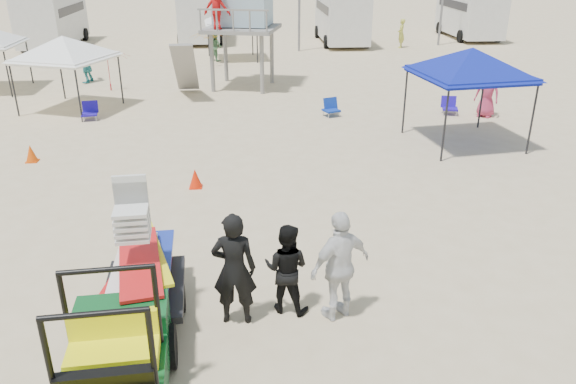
{
  "coord_description": "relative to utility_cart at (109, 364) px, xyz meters",
  "views": [
    {
      "loc": [
        -0.26,
        -6.95,
        5.65
      ],
      "look_at": [
        0.5,
        3.0,
        1.3
      ],
      "focal_mm": 35.0,
      "sensor_mm": 36.0,
      "label": 1
    }
  ],
  "objects": [
    {
      "name": "ground",
      "position": [
        2.05,
        1.28,
        -0.92
      ],
      "size": [
        140.0,
        140.0,
        0.0
      ],
      "primitive_type": "plane",
      "color": "beige",
      "rests_on": "ground"
    },
    {
      "name": "utility_cart",
      "position": [
        0.0,
        0.0,
        0.0
      ],
      "size": [
        1.48,
        2.68,
        1.97
      ],
      "color": "#0C4D1E",
      "rests_on": "ground"
    },
    {
      "name": "surf_trailer",
      "position": [
        0.01,
        2.34,
        -0.03
      ],
      "size": [
        1.43,
        2.43,
        2.17
      ],
      "color": "black",
      "rests_on": "ground"
    },
    {
      "name": "man_left",
      "position": [
        1.52,
        2.04,
        0.06
      ],
      "size": [
        0.75,
        0.52,
        1.95
      ],
      "primitive_type": "imported",
      "rotation": [
        0.0,
        0.0,
        3.06
      ],
      "color": "black",
      "rests_on": "ground"
    },
    {
      "name": "man_mid",
      "position": [
        2.37,
        2.29,
        -0.12
      ],
      "size": [
        0.94,
        0.84,
        1.59
      ],
      "primitive_type": "imported",
      "rotation": [
        0.0,
        0.0,
        2.78
      ],
      "color": "black",
      "rests_on": "ground"
    },
    {
      "name": "man_right",
      "position": [
        3.22,
        2.04,
        0.04
      ],
      "size": [
        1.21,
        0.93,
        1.91
      ],
      "primitive_type": "imported",
      "rotation": [
        0.0,
        0.0,
        3.63
      ],
      "color": "silver",
      "rests_on": "ground"
    },
    {
      "name": "lifeguard_tower",
      "position": [
        1.63,
        19.13,
        2.56
      ],
      "size": [
        3.53,
        3.53,
        4.66
      ],
      "color": "gray",
      "rests_on": "ground"
    },
    {
      "name": "canopy_blue",
      "position": [
        8.53,
        10.72,
        1.89
      ],
      "size": [
        3.32,
        3.32,
        3.36
      ],
      "color": "black",
      "rests_on": "ground"
    },
    {
      "name": "canopy_white_a",
      "position": [
        -4.78,
        15.74,
        1.67
      ],
      "size": [
        3.67,
        3.67,
        3.14
      ],
      "color": "black",
      "rests_on": "ground"
    },
    {
      "name": "canopy_white_c",
      "position": [
        1.14,
        25.8,
        1.7
      ],
      "size": [
        2.86,
        2.86,
        3.16
      ],
      "color": "black",
      "rests_on": "ground"
    },
    {
      "name": "umbrella_a",
      "position": [
        -3.99,
        18.75,
        -0.05
      ],
      "size": [
        2.01,
        2.05,
        1.74
      ],
      "primitive_type": "imported",
      "rotation": [
        0.0,
        0.0,
        0.06
      ],
      "color": "#B1121B",
      "rests_on": "ground"
    },
    {
      "name": "umbrella_b",
      "position": [
        0.06,
        23.73,
        0.0
      ],
      "size": [
        2.73,
        2.75,
        1.84
      ],
      "primitive_type": "imported",
      "rotation": [
        0.0,
        0.0,
        0.48
      ],
      "color": "#F0AE15",
      "rests_on": "ground"
    },
    {
      "name": "cone_near",
      "position": [
        0.44,
        7.74,
        -0.67
      ],
      "size": [
        0.34,
        0.34,
        0.5
      ],
      "primitive_type": "cone",
      "color": "red",
      "rests_on": "ground"
    },
    {
      "name": "cone_far",
      "position": [
        -4.4,
        10.01,
        -0.67
      ],
      "size": [
        0.34,
        0.34,
        0.5
      ],
      "primitive_type": "cone",
      "color": "#E34907",
      "rests_on": "ground"
    },
    {
      "name": "beach_chair_a",
      "position": [
        -3.79,
        14.35,
        -0.61
      ],
      "size": [
        0.62,
        0.67,
        0.64
      ],
      "color": "#1D0FA6",
      "rests_on": "ground"
    },
    {
      "name": "beach_chair_b",
      "position": [
        4.88,
        14.17,
        -0.61
      ],
      "size": [
        0.69,
        0.75,
        0.64
      ],
      "color": "#0E2E9B",
      "rests_on": "ground"
    },
    {
      "name": "beach_chair_c",
      "position": [
        9.28,
        14.07,
        -0.61
      ],
      "size": [
        0.66,
        0.71,
        0.64
      ],
      "color": "#210FA9",
      "rests_on": "ground"
    },
    {
      "name": "rv_far_left",
      "position": [
        -9.95,
        31.28,
        0.88
      ],
      "size": [
        2.64,
        6.8,
        3.25
      ],
      "color": "silver",
      "rests_on": "ground"
    },
    {
      "name": "rv_mid_left",
      "position": [
        -0.95,
        32.78,
        0.88
      ],
      "size": [
        2.65,
        6.5,
        3.25
      ],
      "color": "silver",
      "rests_on": "ground"
    },
    {
      "name": "rv_mid_right",
      "position": [
        8.05,
        31.28,
        0.88
      ],
      "size": [
        2.64,
        7.0,
        3.25
      ],
      "color": "silver",
      "rests_on": "ground"
    },
    {
      "name": "rv_far_right",
      "position": [
        17.05,
        32.78,
        0.88
      ],
      "size": [
        2.64,
        6.6,
        3.25
      ],
      "color": "silver",
      "rests_on": "ground"
    },
    {
      "name": "distant_beachgoers",
      "position": [
        2.31,
        20.98,
        -0.09
      ],
      "size": [
        17.5,
        16.21,
        1.74
      ],
      "color": "#4F8358",
      "rests_on": "ground"
    }
  ]
}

